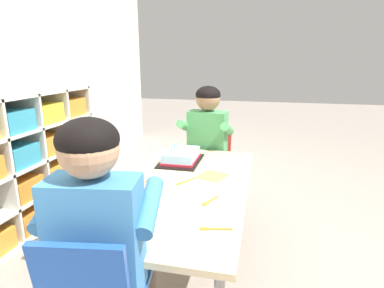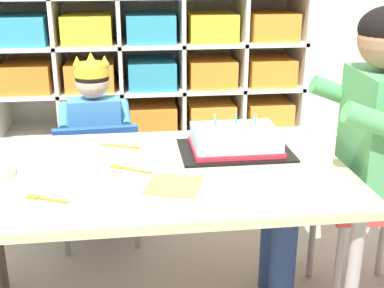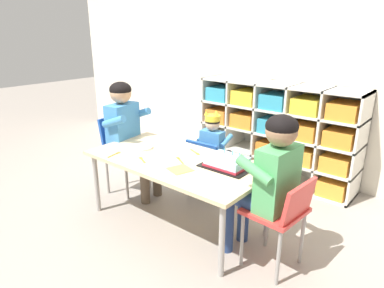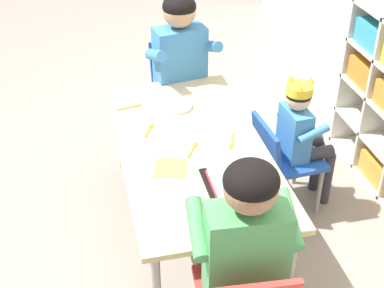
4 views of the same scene
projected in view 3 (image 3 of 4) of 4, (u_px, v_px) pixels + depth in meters
name	position (u px, v px, depth m)	size (l,w,h in m)	color
ground	(177.00, 222.00, 2.80)	(16.00, 16.00, 0.00)	gray
classroom_back_wall	(279.00, 37.00, 3.49)	(6.40, 0.10, 2.83)	beige
storage_cubby_shelf	(280.00, 132.00, 3.46)	(1.64, 0.39, 0.99)	silver
activity_table	(176.00, 164.00, 2.64)	(1.41, 0.71, 0.55)	#D1B789
classroom_chair_blue	(208.00, 162.00, 3.14)	(0.37, 0.36, 0.56)	#1E4CA8
child_with_crown	(215.00, 143.00, 3.16)	(0.31, 0.31, 0.80)	#3D7FBC
classroom_chair_adult_side	(120.00, 146.00, 3.22)	(0.36, 0.35, 0.73)	#1E4CA8
adult_helper_seated	(128.00, 127.00, 3.09)	(0.45, 0.44, 1.06)	#3D7FBC
classroom_chair_guest_side	(282.00, 212.00, 2.14)	(0.37, 0.38, 0.64)	red
guest_at_table_side	(269.00, 175.00, 2.14)	(0.45, 0.42, 1.03)	#4C9E5B
birthday_cake_on_tray	(227.00, 163.00, 2.46)	(0.37, 0.26, 0.11)	black
paper_plate_stack	(142.00, 147.00, 2.86)	(0.18, 0.18, 0.02)	white
paper_napkin_square	(180.00, 169.00, 2.43)	(0.15, 0.15, 0.00)	#F4DB4C
fork_near_child_seat	(195.00, 152.00, 2.76)	(0.13, 0.07, 0.00)	orange
fork_by_napkin	(142.00, 160.00, 2.61)	(0.12, 0.07, 0.00)	orange
fork_scattered_mid_table	(115.00, 154.00, 2.72)	(0.04, 0.14, 0.00)	orange
fork_near_cake_tray	(180.00, 160.00, 2.60)	(0.13, 0.08, 0.00)	orange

